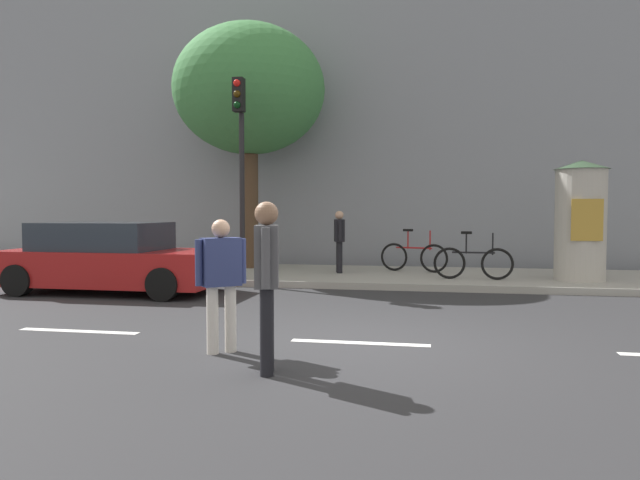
# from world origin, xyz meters

# --- Properties ---
(ground_plane) EXTENTS (80.00, 80.00, 0.00)m
(ground_plane) POSITION_xyz_m (0.00, 0.00, 0.00)
(ground_plane) COLOR #2B2B2D
(sidewalk_curb) EXTENTS (36.00, 4.00, 0.15)m
(sidewalk_curb) POSITION_xyz_m (0.00, 7.00, 0.07)
(sidewalk_curb) COLOR #9E9B93
(sidewalk_curb) RESTS_ON ground_plane
(lane_markings) EXTENTS (25.80, 0.16, 0.01)m
(lane_markings) POSITION_xyz_m (0.00, 0.00, 0.00)
(lane_markings) COLOR silver
(lane_markings) RESTS_ON ground_plane
(building_backdrop) EXTENTS (36.00, 5.00, 9.47)m
(building_backdrop) POSITION_xyz_m (0.00, 12.00, 4.74)
(building_backdrop) COLOR gray
(building_backdrop) RESTS_ON ground_plane
(traffic_light) EXTENTS (0.24, 0.45, 4.52)m
(traffic_light) POSITION_xyz_m (-3.33, 5.24, 3.18)
(traffic_light) COLOR black
(traffic_light) RESTS_ON sidewalk_curb
(poster_column) EXTENTS (1.19, 1.19, 2.67)m
(poster_column) POSITION_xyz_m (4.20, 6.38, 1.51)
(poster_column) COLOR #B2ADA3
(poster_column) RESTS_ON sidewalk_curb
(street_tree) EXTENTS (4.09, 4.09, 6.57)m
(street_tree) POSITION_xyz_m (-3.93, 7.86, 4.94)
(street_tree) COLOR #4C3826
(street_tree) RESTS_ON sidewalk_curb
(pedestrian_with_backpack) EXTENTS (0.32, 0.55, 1.80)m
(pedestrian_with_backpack) POSITION_xyz_m (-0.80, -1.56, 1.06)
(pedestrian_with_backpack) COLOR black
(pedestrian_with_backpack) RESTS_ON ground_plane
(pedestrian_in_red_top) EXTENTS (0.51, 0.46, 1.60)m
(pedestrian_in_red_top) POSITION_xyz_m (-1.58, -0.81, 0.94)
(pedestrian_in_red_top) COLOR silver
(pedestrian_in_red_top) RESTS_ON ground_plane
(pedestrian_near_pole) EXTENTS (0.34, 0.62, 1.55)m
(pedestrian_near_pole) POSITION_xyz_m (-1.33, 6.99, 1.06)
(pedestrian_near_pole) COLOR black
(pedestrian_near_pole) RESTS_ON sidewalk_curb
(bicycle_leaning) EXTENTS (1.72, 0.54, 1.09)m
(bicycle_leaning) POSITION_xyz_m (0.51, 7.57, 0.54)
(bicycle_leaning) COLOR black
(bicycle_leaning) RESTS_ON sidewalk_curb
(bicycle_upright) EXTENTS (1.77, 0.11, 1.09)m
(bicycle_upright) POSITION_xyz_m (1.87, 6.13, 0.54)
(bicycle_upright) COLOR black
(bicycle_upright) RESTS_ON sidewalk_curb
(parked_car_blue) EXTENTS (4.48, 2.02, 1.46)m
(parked_car_blue) POSITION_xyz_m (-5.67, 3.68, 0.70)
(parked_car_blue) COLOR maroon
(parked_car_blue) RESTS_ON ground_plane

